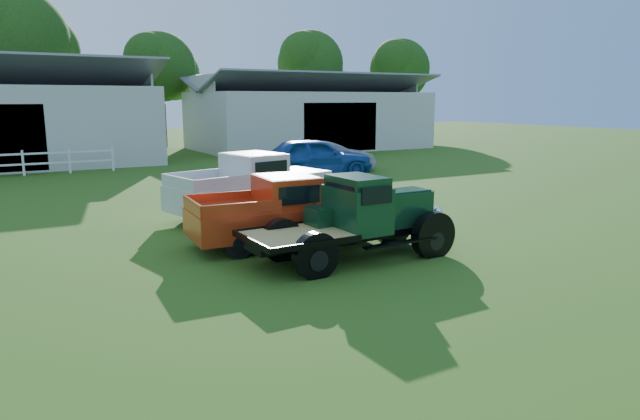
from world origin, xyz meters
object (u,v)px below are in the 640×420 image
vintage_flatbed (353,218)px  red_pickup (283,210)px  white_pickup (252,186)px  misc_car_grey (330,156)px  misc_car_blue (315,157)px

vintage_flatbed → red_pickup: (-0.75, 2.00, -0.08)m
white_pickup → misc_car_grey: 11.78m
misc_car_blue → misc_car_grey: misc_car_blue is taller
misc_car_blue → misc_car_grey: size_ratio=1.22×
white_pickup → misc_car_blue: 9.55m
vintage_flatbed → red_pickup: vintage_flatbed is taller
white_pickup → misc_car_grey: (7.95, 8.69, -0.23)m
red_pickup → white_pickup: white_pickup is taller
white_pickup → misc_car_blue: (6.24, 7.23, -0.05)m
red_pickup → misc_car_blue: (6.87, 10.68, 0.04)m
red_pickup → misc_car_blue: misc_car_blue is taller
vintage_flatbed → white_pickup: size_ratio=0.91×
vintage_flatbed → misc_car_blue: (6.12, 12.68, -0.04)m
red_pickup → misc_car_blue: bearing=61.0°
red_pickup → white_pickup: size_ratio=0.91×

